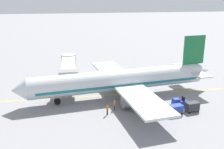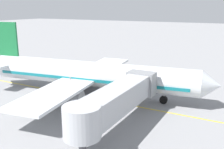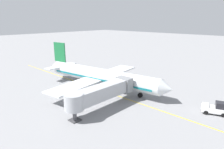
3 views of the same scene
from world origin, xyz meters
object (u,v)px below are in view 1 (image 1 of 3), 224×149
(baggage_cart_second_in_train, at_px, (192,106))
(ground_crew_wing_walker, at_px, (107,109))
(parked_airliner, at_px, (121,80))
(baggage_cart_front, at_px, (176,109))
(jet_bridge, at_px, (69,68))
(baggage_tug_lead, at_px, (179,102))
(ground_crew_loader, at_px, (115,105))

(baggage_cart_second_in_train, height_order, ground_crew_wing_walker, ground_crew_wing_walker)
(parked_airliner, distance_m, baggage_cart_front, 11.34)
(parked_airliner, xyz_separation_m, baggage_cart_second_in_train, (-7.90, -10.17, -2.24))
(jet_bridge, relative_size, baggage_cart_front, 5.38)
(parked_airliner, relative_size, baggage_tug_lead, 13.99)
(baggage_tug_lead, distance_m, baggage_cart_front, 3.49)
(parked_airliner, height_order, baggage_tug_lead, parked_airliner)
(ground_crew_wing_walker, bearing_deg, jet_bridge, 20.44)
(baggage_cart_front, distance_m, ground_crew_wing_walker, 10.73)
(ground_crew_wing_walker, bearing_deg, baggage_cart_second_in_train, -93.51)
(baggage_tug_lead, bearing_deg, ground_crew_wing_walker, 96.91)
(jet_bridge, distance_m, baggage_tug_lead, 23.16)
(parked_airliner, bearing_deg, baggage_cart_second_in_train, -127.83)
(baggage_cart_front, bearing_deg, baggage_cart_second_in_train, -78.26)
(parked_airliner, bearing_deg, baggage_cart_front, -140.06)
(baggage_tug_lead, bearing_deg, baggage_cart_front, 148.61)
(jet_bridge, bearing_deg, parked_airliner, -132.41)
(jet_bridge, bearing_deg, ground_crew_loader, -152.57)
(baggage_tug_lead, xyz_separation_m, ground_crew_loader, (0.14, 11.02, 0.24))
(baggage_cart_second_in_train, relative_size, ground_crew_loader, 1.76)
(parked_airliner, relative_size, baggage_cart_second_in_train, 12.53)
(baggage_tug_lead, xyz_separation_m, baggage_cart_front, (-2.97, 1.81, 0.24))
(jet_bridge, distance_m, baggage_cart_second_in_train, 25.54)
(baggage_cart_second_in_train, xyz_separation_m, ground_crew_wing_walker, (0.84, 13.65, 0.00))
(parked_airliner, xyz_separation_m, baggage_tug_lead, (-5.55, -8.95, -2.47))
(baggage_cart_front, relative_size, ground_crew_loader, 1.76)
(parked_airliner, distance_m, baggage_cart_second_in_train, 13.07)
(baggage_cart_front, height_order, baggage_cart_second_in_train, same)
(baggage_tug_lead, height_order, ground_crew_wing_walker, ground_crew_wing_walker)
(ground_crew_loader, bearing_deg, parked_airliner, -20.89)
(baggage_tug_lead, relative_size, ground_crew_wing_walker, 1.58)
(parked_airliner, height_order, jet_bridge, parked_airliner)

